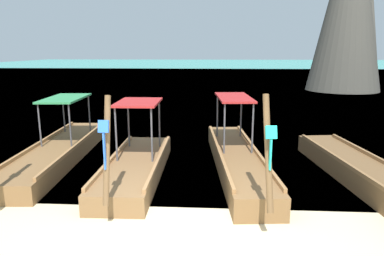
{
  "coord_description": "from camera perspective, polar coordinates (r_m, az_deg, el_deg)",
  "views": [
    {
      "loc": [
        0.56,
        -6.22,
        3.46
      ],
      "look_at": [
        0.0,
        3.03,
        1.38
      ],
      "focal_mm": 32.82,
      "sensor_mm": 36.0,
      "label": 1
    }
  ],
  "objects": [
    {
      "name": "ground",
      "position": [
        7.14,
        -1.54,
        -16.35
      ],
      "size": [
        120.0,
        120.0,
        0.0
      ],
      "primitive_type": "plane",
      "color": "beige"
    },
    {
      "name": "sea_water",
      "position": [
        67.34,
        3.04,
        9.66
      ],
      "size": [
        120.0,
        120.0,
        0.0
      ],
      "primitive_type": "plane",
      "color": "#2DB29E",
      "rests_on": "ground"
    },
    {
      "name": "longtail_boat_red_ribbon",
      "position": [
        11.98,
        -20.77,
        -3.42
      ],
      "size": [
        1.75,
        7.46,
        2.58
      ],
      "color": "brown",
      "rests_on": "ground"
    },
    {
      "name": "longtail_boat_blue_ribbon",
      "position": [
        9.91,
        -9.1,
        -6.0
      ],
      "size": [
        1.46,
        5.5,
        2.59
      ],
      "color": "brown",
      "rests_on": "ground"
    },
    {
      "name": "longtail_boat_turquoise_ribbon",
      "position": [
        10.41,
        7.28,
        -4.89
      ],
      "size": [
        1.74,
        7.38,
        2.65
      ],
      "color": "brown",
      "rests_on": "ground"
    },
    {
      "name": "longtail_boat_pink_ribbon",
      "position": [
        10.28,
        26.27,
        -6.75
      ],
      "size": [
        1.94,
        7.1,
        2.42
      ],
      "color": "brown",
      "rests_on": "ground"
    }
  ]
}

